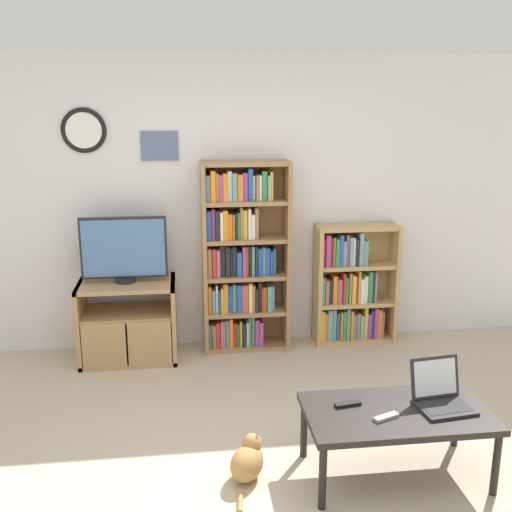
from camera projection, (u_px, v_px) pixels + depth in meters
The scene contains 11 objects.
ground_plane at pixel (255, 480), 3.59m from camera, with size 18.00×18.00×0.00m, color #BCAD93.
wall_back at pixel (224, 204), 5.36m from camera, with size 6.74×0.09×2.60m.
tv_stand at pixel (128, 321), 5.19m from camera, with size 0.83×0.51×0.70m.
television at pixel (124, 249), 5.05m from camera, with size 0.72×0.18×0.56m.
bookshelf_tall at pixel (241, 258), 5.32m from camera, with size 0.77×0.31×1.70m.
bookshelf_short at pixel (351, 288), 5.55m from camera, with size 0.75×0.26×1.11m.
coffee_table at pixel (397, 417), 3.55m from camera, with size 1.10×0.59×0.43m.
laptop at pixel (440, 395), 3.59m from camera, with size 0.35×0.33×0.27m.
remote_near_laptop at pixel (386, 417), 3.44m from camera, with size 0.17×0.10×0.02m.
remote_far_from_laptop at pixel (348, 404), 3.59m from camera, with size 0.16×0.07×0.02m.
cat at pixel (248, 460), 3.59m from camera, with size 0.29×0.48×0.27m.
Camera 1 is at (-0.38, -3.10, 2.22)m, focal length 42.00 mm.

